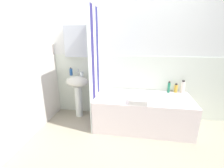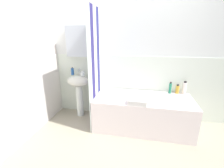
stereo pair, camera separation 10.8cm
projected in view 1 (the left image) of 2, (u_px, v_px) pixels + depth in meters
name	position (u px, v px, depth m)	size (l,w,h in m)	color
ground_plane	(126.00, 160.00, 2.08)	(4.80, 5.60, 0.04)	#A29984
wall_back_tiled	(129.00, 59.00, 2.94)	(3.60, 0.18, 2.40)	silver
wall_left_tiled	(23.00, 67.00, 2.30)	(0.07, 1.81, 2.40)	silver
sink	(78.00, 87.00, 3.02)	(0.44, 0.34, 0.82)	white
faucet	(78.00, 72.00, 3.01)	(0.03, 0.12, 0.12)	silver
soap_dispenser	(71.00, 72.00, 3.02)	(0.06, 0.06, 0.15)	#255497
toothbrush_cup	(82.00, 74.00, 2.94)	(0.06, 0.06, 0.09)	silver
bathtub	(142.00, 112.00, 2.75)	(1.62, 0.76, 0.56)	silver
shower_curtain	(95.00, 70.00, 2.66)	(0.01, 0.76, 2.00)	white
conditioner_bottle	(183.00, 87.00, 2.84)	(0.06, 0.06, 0.23)	white
lotion_bottle	(176.00, 88.00, 2.87)	(0.06, 0.06, 0.17)	gold
shampoo_bottle	(169.00, 87.00, 2.85)	(0.05, 0.05, 0.21)	#1F7858
towel_folded	(138.00, 101.00, 2.43)	(0.28, 0.23, 0.07)	silver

